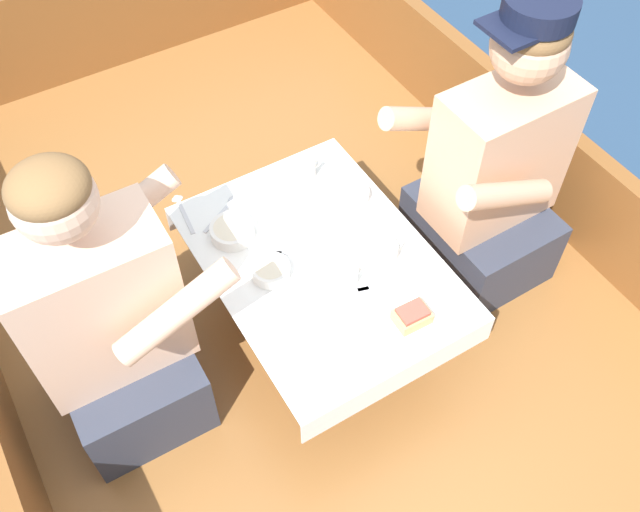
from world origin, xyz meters
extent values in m
plane|color=navy|center=(0.00, 0.00, 0.00)|extent=(60.00, 60.00, 0.00)
cube|color=brown|center=(0.00, 0.00, 0.12)|extent=(2.03, 3.49, 0.25)
cube|color=brown|center=(-0.98, 0.00, 0.44)|extent=(0.06, 3.49, 0.39)
cube|color=brown|center=(0.98, 0.00, 0.44)|extent=(0.06, 3.49, 0.39)
cube|color=brown|center=(0.00, 1.72, 0.47)|extent=(1.91, 0.06, 0.45)
cylinder|color=#B2B2B7|center=(0.00, 0.03, 0.41)|extent=(0.07, 0.07, 0.33)
cube|color=brown|center=(0.00, 0.03, 0.59)|extent=(0.59, 0.81, 0.02)
cube|color=white|center=(0.00, 0.03, 0.60)|extent=(0.62, 0.84, 0.00)
cube|color=white|center=(0.00, -0.39, 0.55)|extent=(0.62, 0.00, 0.10)
cube|color=white|center=(0.00, 0.45, 0.55)|extent=(0.62, 0.00, 0.10)
cube|color=#333847|center=(-0.61, 0.11, 0.38)|extent=(0.37, 0.45, 0.26)
cube|color=beige|center=(-0.61, 0.11, 0.75)|extent=(0.40, 0.23, 0.48)
sphere|color=beige|center=(-0.61, 0.11, 1.13)|extent=(0.19, 0.19, 0.19)
ellipsoid|color=brown|center=(-0.61, 0.11, 1.18)|extent=(0.18, 0.18, 0.10)
cylinder|color=beige|center=(-0.46, 0.28, 0.83)|extent=(0.34, 0.08, 0.21)
cylinder|color=beige|center=(-0.46, -0.08, 0.83)|extent=(0.34, 0.08, 0.21)
cube|color=#333847|center=(0.61, 0.00, 0.38)|extent=(0.36, 0.44, 0.26)
cube|color=tan|center=(0.61, 0.00, 0.75)|extent=(0.40, 0.22, 0.47)
sphere|color=tan|center=(0.61, 0.00, 1.14)|extent=(0.21, 0.21, 0.21)
ellipsoid|color=brown|center=(0.61, 0.00, 1.18)|extent=(0.20, 0.20, 0.11)
cylinder|color=tan|center=(0.46, -0.18, 0.83)|extent=(0.34, 0.07, 0.21)
cylinder|color=tan|center=(0.46, 0.18, 0.83)|extent=(0.34, 0.07, 0.21)
cylinder|color=black|center=(0.61, 0.00, 1.24)|extent=(0.19, 0.19, 0.06)
cube|color=black|center=(0.52, 0.00, 1.21)|extent=(0.10, 0.15, 0.01)
cylinder|color=white|center=(0.10, -0.28, 0.61)|extent=(0.18, 0.18, 0.01)
cylinder|color=white|center=(0.00, 0.24, 0.61)|extent=(0.18, 0.18, 0.01)
cube|color=tan|center=(0.10, -0.28, 0.63)|extent=(0.10, 0.08, 0.04)
cube|color=#B74C3D|center=(0.10, -0.28, 0.65)|extent=(0.08, 0.06, 0.01)
cylinder|color=white|center=(0.21, 0.19, 0.62)|extent=(0.11, 0.11, 0.04)
cylinder|color=beige|center=(0.21, 0.19, 0.63)|extent=(0.09, 0.09, 0.02)
cylinder|color=white|center=(-0.15, 0.06, 0.62)|extent=(0.11, 0.11, 0.04)
cylinder|color=beige|center=(-0.15, 0.06, 0.63)|extent=(0.09, 0.09, 0.02)
cylinder|color=white|center=(-0.18, 0.25, 0.62)|extent=(0.13, 0.13, 0.04)
cylinder|color=beige|center=(-0.18, 0.25, 0.63)|extent=(0.11, 0.11, 0.02)
cylinder|color=white|center=(0.16, -0.06, 0.64)|extent=(0.07, 0.07, 0.06)
torus|color=white|center=(0.21, -0.06, 0.64)|extent=(0.04, 0.01, 0.04)
cylinder|color=#3D2314|center=(0.16, -0.06, 0.65)|extent=(0.06, 0.06, 0.01)
cylinder|color=white|center=(0.13, 0.35, 0.63)|extent=(0.07, 0.07, 0.06)
torus|color=white|center=(0.18, 0.35, 0.64)|extent=(0.04, 0.01, 0.04)
cylinder|color=#3D2314|center=(0.13, 0.35, 0.65)|extent=(0.06, 0.06, 0.01)
cylinder|color=white|center=(0.02, -0.07, 0.63)|extent=(0.08, 0.08, 0.06)
torus|color=white|center=(0.07, -0.07, 0.64)|extent=(0.04, 0.01, 0.04)
cylinder|color=#3D2314|center=(0.02, -0.07, 0.65)|extent=(0.07, 0.07, 0.01)
cube|color=silver|center=(-0.17, 0.34, 0.61)|extent=(0.15, 0.09, 0.00)
ellipsoid|color=silver|center=(-0.11, 0.38, 0.61)|extent=(0.04, 0.02, 0.01)
cube|color=silver|center=(-0.04, 0.08, 0.61)|extent=(0.15, 0.10, 0.00)
cube|color=silver|center=(-0.10, 0.12, 0.61)|extent=(0.04, 0.04, 0.00)
cube|color=silver|center=(0.12, -0.14, 0.61)|extent=(0.17, 0.06, 0.00)
cube|color=silver|center=(0.05, -0.12, 0.61)|extent=(0.04, 0.03, 0.00)
cube|color=silver|center=(-0.27, 0.40, 0.61)|extent=(0.03, 0.17, 0.00)
ellipsoid|color=silver|center=(-0.26, 0.47, 0.61)|extent=(0.04, 0.02, 0.01)
cube|color=silver|center=(-0.15, -0.30, 0.61)|extent=(0.09, 0.16, 0.00)
cube|color=silver|center=(-0.24, -0.20, 0.61)|extent=(0.08, 0.16, 0.00)
ellipsoid|color=silver|center=(-0.27, -0.14, 0.61)|extent=(0.04, 0.02, 0.01)
camera|label=1|loc=(-0.66, -1.06, 2.25)|focal=40.00mm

